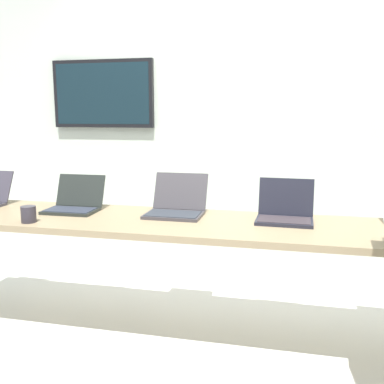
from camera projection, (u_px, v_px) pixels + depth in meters
name	position (u px, v px, depth m)	size (l,w,h in m)	color
ground	(197.00, 342.00, 2.80)	(8.00, 8.00, 0.04)	silver
back_wall	(222.00, 125.00, 3.65)	(8.00, 0.11, 2.67)	beige
workbench	(197.00, 229.00, 2.66)	(3.71, 0.70, 0.78)	#897556
laptop_station_1	(75.00, 203.00, 2.95)	(0.35, 0.32, 0.23)	#222724
laptop_station_2	(176.00, 206.00, 2.84)	(0.36, 0.36, 0.25)	#3B373B
laptop_station_3	(285.00, 212.00, 2.66)	(0.35, 0.30, 0.25)	#1F202B
coffee_mug	(29.00, 214.00, 2.63)	(0.09, 0.09, 0.10)	#2F2B32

